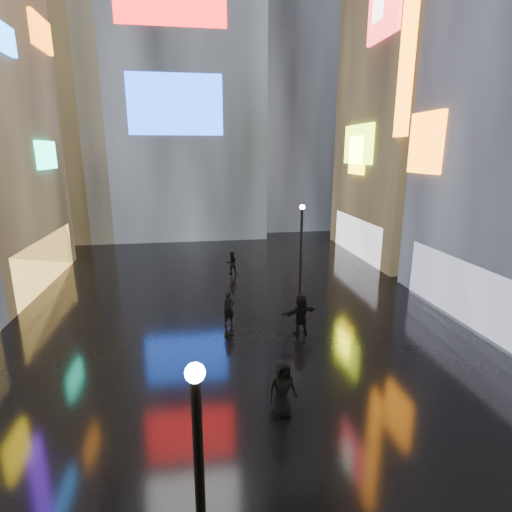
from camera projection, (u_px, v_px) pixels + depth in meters
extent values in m
plane|color=black|center=(233.00, 309.00, 21.24)|extent=(140.00, 140.00, 0.00)
cube|color=#FFC659|center=(46.00, 261.00, 24.91)|extent=(0.20, 10.00, 3.00)
cube|color=#1BF5B4|center=(46.00, 155.00, 25.06)|extent=(0.25, 3.00, 1.71)
cube|color=orange|center=(41.00, 33.00, 24.98)|extent=(0.25, 3.32, 1.94)
cube|color=white|center=(462.00, 290.00, 19.67)|extent=(0.20, 9.00, 3.00)
cube|color=orange|center=(426.00, 143.00, 21.78)|extent=(0.25, 2.99, 3.26)
cube|color=orange|center=(408.00, 47.00, 23.15)|extent=(0.25, 1.40, 10.00)
cube|color=black|center=(430.00, 70.00, 29.66)|extent=(10.00, 12.00, 28.00)
cube|color=white|center=(357.00, 237.00, 32.09)|extent=(0.20, 9.00, 3.00)
cube|color=#BDFF19|center=(358.00, 144.00, 30.55)|extent=(0.25, 4.92, 2.91)
cube|color=#FF323C|center=(384.00, 9.00, 25.73)|extent=(0.25, 4.36, 3.46)
cube|color=yellow|center=(357.00, 155.00, 30.86)|extent=(0.25, 2.63, 2.87)
cube|color=black|center=(173.00, 13.00, 38.38)|extent=(16.00, 14.00, 42.00)
cube|color=#194CFF|center=(175.00, 104.00, 33.88)|extent=(8.00, 0.20, 5.00)
cube|color=black|center=(289.00, 67.00, 43.13)|extent=(12.00, 12.00, 34.00)
cube|color=black|center=(56.00, 97.00, 36.83)|extent=(10.00, 10.00, 26.00)
sphere|color=white|center=(195.00, 373.00, 5.73)|extent=(0.30, 0.30, 0.30)
cylinder|color=black|center=(301.00, 250.00, 23.41)|extent=(0.16, 0.16, 5.00)
sphere|color=white|center=(302.00, 207.00, 22.76)|extent=(0.30, 0.30, 0.30)
imported|color=black|center=(282.00, 389.00, 12.47)|extent=(1.04, 0.79, 1.90)
imported|color=black|center=(301.00, 314.00, 18.17)|extent=(1.84, 1.03, 1.89)
imported|color=black|center=(229.00, 309.00, 19.03)|extent=(0.72, 0.61, 1.68)
imported|color=black|center=(232.00, 263.00, 27.22)|extent=(0.83, 0.70, 1.54)
imported|color=black|center=(283.00, 349.00, 12.12)|extent=(0.99, 0.97, 0.86)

